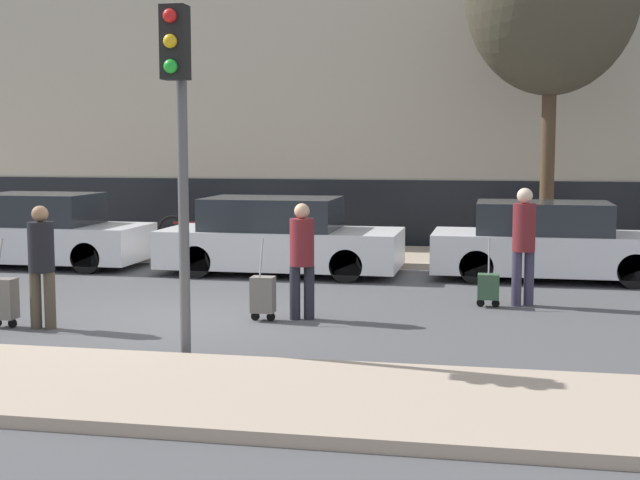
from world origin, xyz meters
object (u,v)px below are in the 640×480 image
parked_car_1 (279,238)px  parked_bicycle (195,231)px  traffic_light (179,111)px  trolley_center (263,295)px  parked_car_2 (549,243)px  trolley_left (4,299)px  pedestrian_right (524,239)px  pedestrian_center (302,254)px  trolley_right (488,287)px  pedestrian_left (41,259)px  parked_car_0 (46,233)px

parked_car_1 → parked_bicycle: 3.82m
parked_car_1 → traffic_light: traffic_light is taller
parked_car_1 → trolley_center: 4.57m
parked_car_2 → parked_bicycle: size_ratio=2.41×
trolley_left → pedestrian_right: pedestrian_right is taller
trolley_left → pedestrian_center: 4.05m
parked_car_2 → trolley_right: 3.23m
parked_car_1 → trolley_right: size_ratio=4.31×
pedestrian_left → trolley_center: size_ratio=1.41×
pedestrian_center → trolley_center: 0.78m
pedestrian_left → pedestrian_right: 6.96m
pedestrian_left → pedestrian_right: bearing=22.5°
parked_car_0 → traffic_light: traffic_light is taller
parked_car_2 → pedestrian_left: 8.97m
pedestrian_center → trolley_right: pedestrian_center is taller
parked_car_0 → pedestrian_left: size_ratio=2.38×
trolley_left → trolley_center: trolley_left is taller
parked_car_1 → trolley_center: (0.88, -4.47, -0.30)m
trolley_left → pedestrian_left: bearing=2.9°
parked_car_1 → pedestrian_left: pedestrian_left is taller
parked_car_0 → pedestrian_center: bearing=-34.9°
parked_car_2 → trolley_center: (-4.10, -4.72, -0.29)m
parked_car_0 → trolley_left: 6.16m
trolley_left → pedestrian_center: (3.79, 1.32, 0.53)m
pedestrian_right → pedestrian_center: bearing=-173.7°
pedestrian_center → trolley_center: (-0.51, -0.20, -0.55)m
trolley_center → pedestrian_right: bearing=28.0°
traffic_light → parked_bicycle: size_ratio=2.23×
pedestrian_center → trolley_right: bearing=8.4°
pedestrian_left → trolley_center: bearing=18.8°
parked_car_0 → pedestrian_right: size_ratio=2.18×
trolley_left → parked_bicycle: (-0.25, 8.34, 0.10)m
parked_car_1 → trolley_left: (-2.39, -5.58, -0.28)m
parked_car_0 → parked_car_2: bearing=1.1°
parked_car_1 → parked_car_0: bearing=179.2°
pedestrian_right → parked_car_0: bearing=141.4°
pedestrian_left → traffic_light: traffic_light is taller
parked_car_1 → trolley_right: parked_car_1 is taller
pedestrian_left → trolley_right: pedestrian_left is taller
parked_car_1 → trolley_left: parked_car_1 is taller
parked_car_2 → traffic_light: size_ratio=1.08×
trolley_right → trolley_left: bearing=-156.2°
pedestrian_right → parked_bicycle: (-7.09, 5.33, -0.53)m
parked_car_0 → trolley_center: parked_car_0 is taller
parked_car_2 → trolley_right: bearing=-109.0°
parked_car_2 → trolley_left: size_ratio=3.55×
trolley_left → traffic_light: traffic_light is taller
parked_car_0 → pedestrian_left: (2.97, -5.62, 0.25)m
parked_car_2 → trolley_right: parked_car_2 is taller
parked_bicycle → parked_car_2: bearing=-18.2°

